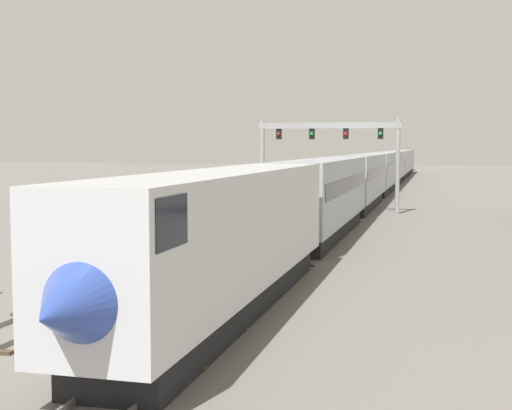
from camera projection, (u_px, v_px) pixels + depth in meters
The scene contains 5 objects.
ground_plane at pixel (119, 341), 20.69m from camera, with size 400.00×400.00×0.00m, color slate.
track_main at pixel (374, 197), 78.12m from camera, with size 2.60×200.00×0.16m.
track_near at pixel (287, 212), 60.17m from camera, with size 2.60×160.00×0.16m.
passenger_train at pixel (380, 171), 85.23m from camera, with size 3.04×147.62×4.80m.
signal_gantry at pixel (329, 144), 60.42m from camera, with size 12.10×0.49×7.93m.
Camera 1 is at (8.86, -18.68, 5.61)m, focal length 50.35 mm.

